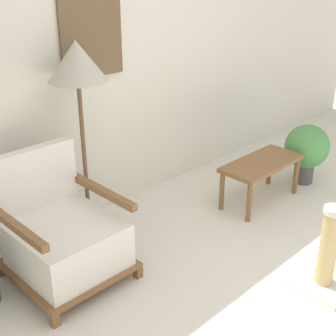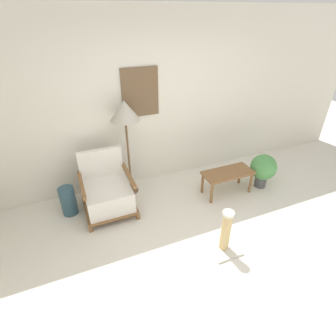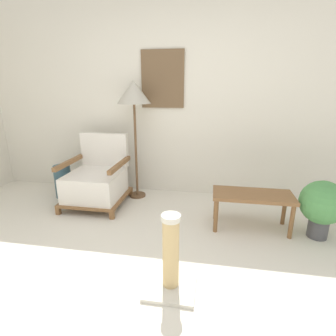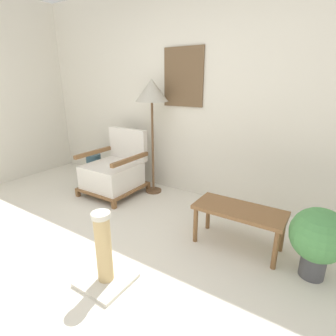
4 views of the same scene
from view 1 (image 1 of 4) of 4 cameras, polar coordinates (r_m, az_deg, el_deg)
name	(u,v)px [view 1 (image 1 of 4)]	position (r m, az deg, el deg)	size (l,w,h in m)	color
wall_back	(116,51)	(3.94, -6.32, 14.02)	(8.00, 0.09, 2.70)	silver
armchair	(63,237)	(3.29, -12.67, -8.20)	(0.72, 0.75, 0.87)	brown
floor_lamp	(77,68)	(3.37, -11.01, 11.87)	(0.42, 0.42, 1.54)	brown
coffee_table	(262,167)	(4.25, 11.35, 0.08)	(0.81, 0.37, 0.39)	brown
potted_plant	(307,149)	(4.72, 16.54, 2.29)	(0.43, 0.43, 0.59)	#4C4C51
scratching_post	(327,258)	(3.34, 18.77, -10.37)	(0.38, 0.38, 0.60)	beige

